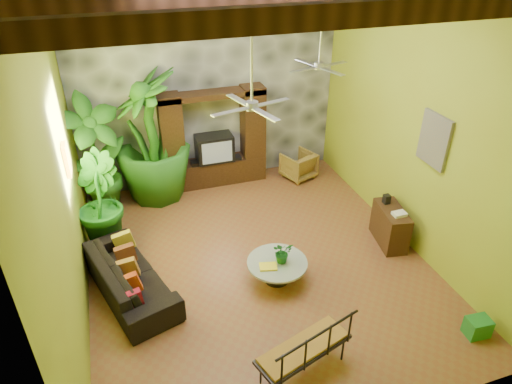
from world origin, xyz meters
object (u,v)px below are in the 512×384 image
object	(u,v)px
coffee_table	(277,268)
sofa	(129,276)
tall_plant_b	(98,202)
iron_bench	(306,349)
green_bin	(478,327)
ceiling_fan_front	(252,92)
tall_plant_c	(151,137)
ceiling_fan_back	(320,54)
side_console	(390,226)
entertainment_center	(214,146)
tall_plant_a	(96,156)
wicker_armchair	(298,165)

from	to	relation	value
coffee_table	sofa	bearing A→B (deg)	168.51
tall_plant_b	coffee_table	size ratio (longest dim) A/B	1.80
iron_bench	green_bin	xyz separation A→B (m)	(2.80, -0.15, -0.39)
ceiling_fan_front	tall_plant_c	xyz separation A→B (m)	(-1.22, 3.35, -1.93)
coffee_table	iron_bench	size ratio (longest dim) A/B	0.72
ceiling_fan_back	side_console	xyz separation A→B (m)	(1.05, -1.47, -3.02)
iron_bench	entertainment_center	bearing A→B (deg)	70.95
tall_plant_b	side_console	distance (m)	5.60
entertainment_center	tall_plant_b	bearing A→B (deg)	-147.62
side_console	tall_plant_c	bearing A→B (deg)	151.69
ceiling_fan_back	tall_plant_a	world-z (taller)	ceiling_fan_back
sofa	tall_plant_b	distance (m)	1.71
tall_plant_b	coffee_table	bearing A→B (deg)	-36.21
ceiling_fan_front	sofa	distance (m)	3.72
ceiling_fan_back	tall_plant_c	xyz separation A→B (m)	(-3.02, 1.75, -1.93)
wicker_armchair	ceiling_fan_front	bearing A→B (deg)	34.88
wicker_armchair	tall_plant_a	world-z (taller)	tall_plant_a
ceiling_fan_back	ceiling_fan_front	bearing A→B (deg)	-138.37
ceiling_fan_front	coffee_table	world-z (taller)	ceiling_fan_front
sofa	coffee_table	world-z (taller)	sofa
sofa	iron_bench	world-z (taller)	iron_bench
side_console	green_bin	world-z (taller)	side_console
tall_plant_a	coffee_table	bearing A→B (deg)	-50.43
wicker_armchair	side_console	size ratio (longest dim) A/B	0.75
sofa	wicker_armchair	world-z (taller)	sofa
ceiling_fan_back	coffee_table	bearing A→B (deg)	-128.11
ceiling_fan_back	green_bin	distance (m)	5.21
ceiling_fan_front	tall_plant_c	distance (m)	4.06
coffee_table	iron_bench	world-z (taller)	iron_bench
ceiling_fan_back	side_console	distance (m)	3.52
entertainment_center	ceiling_fan_front	distance (m)	4.30
entertainment_center	wicker_armchair	size ratio (longest dim) A/B	3.36
sofa	coffee_table	bearing A→B (deg)	-118.42
sofa	green_bin	xyz separation A→B (m)	(4.95, -2.63, -0.19)
coffee_table	side_console	size ratio (longest dim) A/B	1.11
green_bin	ceiling_fan_back	bearing A→B (deg)	104.92
tall_plant_c	iron_bench	distance (m)	5.76
ceiling_fan_front	side_console	size ratio (longest dim) A/B	1.97
tall_plant_c	coffee_table	size ratio (longest dim) A/B	2.78
tall_plant_c	entertainment_center	bearing A→B (deg)	7.42
wicker_armchair	tall_plant_b	world-z (taller)	tall_plant_b
ceiling_fan_back	wicker_armchair	world-z (taller)	ceiling_fan_back
tall_plant_b	coffee_table	world-z (taller)	tall_plant_b
iron_bench	side_console	bearing A→B (deg)	22.19
side_console	green_bin	distance (m)	2.48
wicker_armchair	green_bin	xyz separation A→B (m)	(0.66, -5.48, -0.17)
tall_plant_a	tall_plant_b	xyz separation A→B (m)	(-0.07, -1.27, -0.35)
green_bin	sofa	bearing A→B (deg)	152.01
ceiling_fan_front	green_bin	world-z (taller)	ceiling_fan_front
ceiling_fan_front	green_bin	distance (m)	4.91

